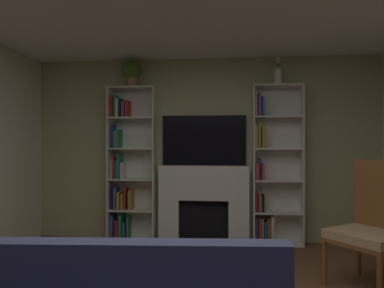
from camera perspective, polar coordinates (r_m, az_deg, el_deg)
name	(u,v)px	position (r m, az deg, el deg)	size (l,w,h in m)	color
wall_back_accent	(204,149)	(5.31, 1.89, -0.79)	(4.94, 0.06, 2.56)	#A6AF7B
fireplace	(204,202)	(5.24, 1.80, -8.85)	(1.34, 0.49, 1.05)	white
tv	(204,140)	(5.25, 1.85, 0.57)	(1.16, 0.06, 0.69)	black
bookshelf_left	(127,168)	(5.37, -9.79, -3.63)	(0.66, 0.27, 2.15)	silver
bookshelf_right	(272,170)	(5.21, 12.04, -3.87)	(0.66, 0.27, 2.15)	silver
potted_plant	(132,72)	(5.39, -9.13, 10.80)	(0.27, 0.27, 0.38)	#A9704B
vase_with_flowers	(278,73)	(5.24, 12.94, 10.44)	(0.10, 0.10, 0.39)	silver
armchair	(374,224)	(4.01, 25.99, -10.89)	(0.82, 0.83, 1.20)	brown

